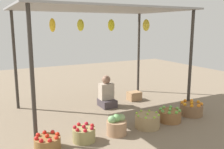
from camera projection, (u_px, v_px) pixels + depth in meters
name	position (u px, v px, depth m)	size (l,w,h in m)	color
ground_plane	(102.00, 110.00, 6.03)	(14.00, 14.00, 0.00)	#7E6D58
market_stall_structure	(101.00, 16.00, 5.62)	(3.80, 2.40, 2.36)	#38332D
vendor_person	(107.00, 95.00, 6.23)	(0.36, 0.44, 0.78)	#433A3F
basket_red_tomatoes	(47.00, 143.00, 4.09)	(0.43, 0.43, 0.26)	olive
basket_red_apples	(84.00, 134.00, 4.36)	(0.40, 0.40, 0.30)	#948953
basket_cabbages	(117.00, 126.00, 4.63)	(0.37, 0.37, 0.39)	#A47B5A
basket_limes	(147.00, 121.00, 4.95)	(0.49, 0.49, 0.30)	#9D835A
basket_green_apples	(170.00, 116.00, 5.27)	(0.47, 0.47, 0.29)	olive
basket_oranges	(191.00, 109.00, 5.65)	(0.50, 0.50, 0.32)	brown
wooden_crate_near_vendor	(134.00, 96.00, 6.79)	(0.34, 0.27, 0.23)	#A67E56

